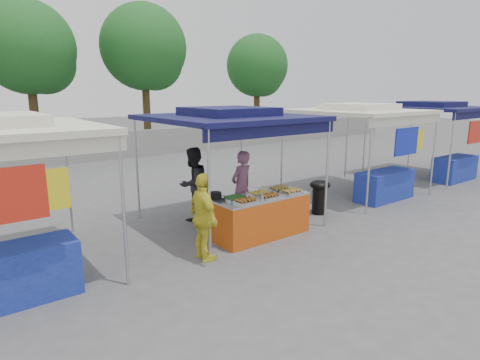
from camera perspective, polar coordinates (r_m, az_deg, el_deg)
ground_plane at (r=8.40m, az=2.51°, el=-7.72°), size 80.00×80.00×0.00m
back_wall at (r=17.92m, az=-20.71°, el=4.32°), size 40.00×0.25×1.20m
main_canopy at (r=8.66m, az=-1.50°, el=8.98°), size 3.20×3.20×2.57m
neighbor_stall_right at (r=11.70m, az=17.95°, el=5.52°), size 3.20×3.20×2.57m
neighbor_stall_far at (r=15.15m, az=26.70°, el=6.26°), size 3.20×3.20×2.57m
tree_1 at (r=19.51m, az=-27.55°, el=15.89°), size 3.84×3.84×6.59m
tree_2 at (r=20.75m, az=-13.19°, el=17.40°), size 4.07×4.07×6.99m
tree_3 at (r=24.45m, az=2.64°, el=15.55°), size 3.62×3.58×6.15m
vendor_table at (r=8.19m, az=2.99°, el=-5.12°), size 2.00×0.80×0.85m
food_tray_fl at (r=7.53m, az=0.87°, el=-3.04°), size 0.42×0.30×0.07m
food_tray_fm at (r=7.89m, az=4.19°, el=-2.34°), size 0.42×0.30×0.07m
food_tray_fr at (r=8.29m, az=7.33°, el=-1.68°), size 0.42×0.30×0.07m
food_tray_bl at (r=7.76m, az=-0.74°, el=-2.57°), size 0.42×0.30×0.07m
food_tray_bm at (r=8.15m, az=2.68°, el=-1.84°), size 0.42×0.30×0.07m
food_tray_br at (r=8.52m, az=5.62°, el=-1.26°), size 0.42×0.30×0.07m
cooking_pot at (r=7.81m, az=-3.51°, el=-2.24°), size 0.23×0.23×0.14m
skewer_cup at (r=7.71m, az=3.18°, el=-2.59°), size 0.07×0.07×0.09m
wok_burner at (r=9.82m, az=11.25°, el=-1.94°), size 0.49×0.49×0.83m
crate_left at (r=8.54m, az=-1.45°, el=-6.21°), size 0.54×0.38×0.32m
crate_right at (r=8.93m, az=0.77°, el=-5.37°), size 0.54×0.38×0.32m
crate_stacked at (r=8.84m, az=0.77°, el=-3.45°), size 0.50×0.35×0.30m
vendor_woman at (r=8.89m, az=0.23°, el=-1.06°), size 0.66×0.51×1.64m
helper_man at (r=9.19m, az=-6.70°, el=-0.56°), size 0.98×0.88×1.67m
customer_person at (r=6.95m, az=-5.19°, el=-5.32°), size 0.48×0.95×1.56m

